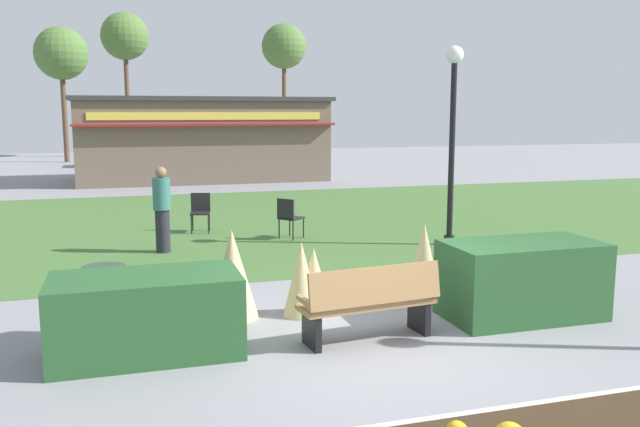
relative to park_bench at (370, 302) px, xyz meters
The scene contains 20 objects.
ground_plane 0.51m from the park_bench, ahead, with size 80.00×80.00×0.00m, color gray.
lawn_patch 9.13m from the park_bench, 88.98° to the left, with size 36.00×12.00×0.01m, color #446B33.
park_bench is the anchor object (origin of this frame).
hedge_left 2.61m from the park_bench, behind, with size 2.11×1.10×0.92m, color #28562B.
hedge_right 2.32m from the park_bench, ahead, with size 2.07×1.10×1.03m, color #28562B.
ornamental_grass_behind_left 2.46m from the park_bench, 49.30° to the left, with size 0.50×0.50×1.06m, color #D1BC7F.
ornamental_grass_behind_right 1.29m from the park_bench, 105.32° to the left, with size 0.53×0.53×0.92m, color #D1BC7F.
ornamental_grass_behind_center 2.00m from the park_bench, 135.74° to the left, with size 0.69×0.69×1.20m, color #D1BC7F.
ornamental_grass_behind_far 1.33m from the park_bench, 113.14° to the left, with size 0.51×0.51×1.02m, color #D1BC7F.
lamppost_mid 6.51m from the park_bench, 53.47° to the left, with size 0.36×0.36×4.04m.
trash_bin 3.18m from the park_bench, 162.98° to the left, with size 0.52×0.52×0.92m, color #2D4233.
food_kiosk 19.88m from the park_bench, 88.93° to the left, with size 9.84×4.91×3.30m.
cafe_chair_west 8.04m from the park_bench, 97.85° to the left, with size 0.51×0.51×0.89m.
cafe_chair_east 6.57m from the park_bench, 84.46° to the left, with size 0.62×0.62×0.89m.
person_strolling 6.29m from the park_bench, 109.23° to the left, with size 0.34×0.34×1.69m.
parked_car_west_slot 27.94m from the park_bench, 95.16° to the left, with size 4.26×2.17×1.20m.
parked_car_center_slot 27.94m from the park_bench, 85.10° to the left, with size 4.35×2.35×1.20m.
tree_left_bg 35.53m from the park_bench, 77.94° to the left, with size 2.80×2.80×8.19m.
tree_right_bg 35.37m from the park_bench, 93.76° to the left, with size 2.80×2.80×8.56m.
tree_center_bg 32.24m from the park_bench, 100.19° to the left, with size 2.80×2.80×7.20m.
Camera 1 is at (-2.94, -7.12, 2.75)m, focal length 36.99 mm.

